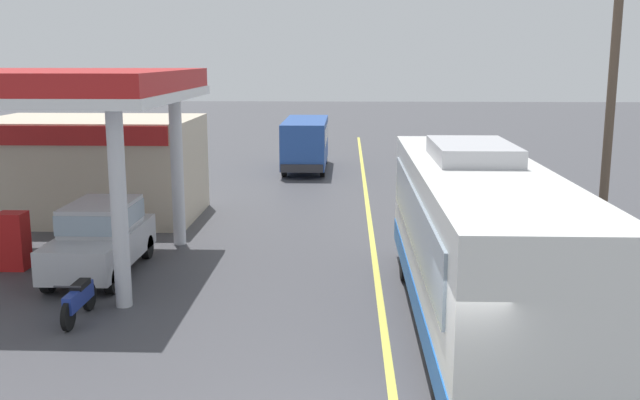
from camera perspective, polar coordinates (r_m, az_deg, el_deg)
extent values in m
plane|color=#424247|center=(29.68, 3.63, 0.72)|extent=(120.00, 120.00, 0.00)
cube|color=#D8CC4C|center=(24.78, 3.91, -1.38)|extent=(0.16, 50.00, 0.01)
cube|color=white|center=(14.59, 12.36, -3.08)|extent=(2.50, 11.00, 2.90)
cube|color=#1959B2|center=(14.89, 12.18, -7.19)|extent=(2.54, 11.04, 0.56)
cube|color=#8C9EAD|center=(9.35, 18.33, -8.04)|extent=(2.30, 0.10, 1.40)
cube|color=#8C9EAD|center=(14.31, 7.42, -1.34)|extent=(0.06, 9.35, 1.10)
cube|color=#8C9EAD|center=(14.76, 17.29, -1.37)|extent=(0.06, 9.35, 1.10)
cube|color=white|center=(9.16, 18.58, -3.88)|extent=(1.75, 0.08, 0.32)
cube|color=#B2B2B7|center=(15.25, 11.97, 3.80)|extent=(1.60, 2.80, 0.36)
cylinder|color=black|center=(11.25, 9.90, -14.87)|extent=(0.30, 1.00, 1.00)
cylinder|color=black|center=(11.75, 20.94, -14.31)|extent=(0.30, 1.00, 1.00)
cylinder|color=black|center=(17.96, 6.88, -4.72)|extent=(0.30, 1.00, 1.00)
cylinder|color=black|center=(18.27, 13.79, -4.69)|extent=(0.30, 1.00, 1.00)
cube|color=white|center=(19.72, -23.95, 7.57)|extent=(9.10, 7.10, 0.24)
cylinder|color=silver|center=(16.11, -15.64, -0.34)|extent=(0.36, 0.36, 4.60)
cylinder|color=silver|center=(21.23, -11.25, 2.60)|extent=(0.36, 0.36, 4.60)
cube|color=red|center=(20.25, -23.11, -3.00)|extent=(0.70, 0.60, 1.50)
cube|color=beige|center=(25.69, -17.46, 2.42)|extent=(7.00, 4.40, 3.40)
cube|color=#B21E1E|center=(23.45, -19.47, 4.82)|extent=(6.30, 0.10, 0.60)
cube|color=#B2B2B7|center=(19.03, -16.97, -3.54)|extent=(1.70, 4.20, 0.80)
cube|color=#B2B2B7|center=(19.04, -16.90, -1.21)|extent=(1.50, 2.31, 0.70)
cube|color=#8C9EAD|center=(19.04, -16.90, -1.21)|extent=(1.53, 2.35, 0.49)
cylinder|color=black|center=(18.06, -20.70, -5.90)|extent=(0.20, 0.64, 0.64)
cylinder|color=black|center=(17.53, -16.15, -6.11)|extent=(0.20, 0.64, 0.64)
cylinder|color=black|center=(20.74, -17.53, -3.51)|extent=(0.20, 0.64, 0.64)
cylinder|color=black|center=(20.29, -13.53, -3.62)|extent=(0.20, 0.64, 0.64)
cube|color=#264C9E|center=(34.97, -1.14, 4.65)|extent=(2.00, 6.00, 2.10)
cube|color=#8C9EAD|center=(34.93, -1.14, 5.31)|extent=(2.04, 5.10, 0.80)
cube|color=#2D2D33|center=(32.07, -1.45, 2.52)|extent=(1.90, 0.16, 0.36)
cylinder|color=black|center=(33.19, -2.85, 2.52)|extent=(0.22, 0.76, 0.76)
cylinder|color=black|center=(33.08, 0.19, 2.51)|extent=(0.22, 0.76, 0.76)
cylinder|color=black|center=(37.14, -2.32, 3.46)|extent=(0.22, 0.76, 0.76)
cylinder|color=black|center=(37.04, 0.40, 3.45)|extent=(0.22, 0.76, 0.76)
cylinder|color=black|center=(15.52, -19.30, -8.67)|extent=(0.10, 0.60, 0.60)
cylinder|color=black|center=(16.58, -17.80, -7.29)|extent=(0.10, 0.60, 0.60)
cube|color=navy|center=(15.99, -18.57, -7.28)|extent=(0.20, 1.30, 0.36)
cube|color=black|center=(16.05, -18.43, -6.37)|extent=(0.24, 0.60, 0.12)
cylinder|color=#2D2D33|center=(15.38, -19.38, -6.50)|extent=(0.55, 0.04, 0.04)
cylinder|color=#33333F|center=(20.44, -18.33, -3.51)|extent=(0.14, 0.14, 0.82)
cylinder|color=#33333F|center=(20.38, -17.85, -3.53)|extent=(0.14, 0.14, 0.82)
cube|color=#D8CC4C|center=(20.25, -18.21, -1.58)|extent=(0.36, 0.22, 0.60)
sphere|color=tan|center=(20.16, -18.29, -0.38)|extent=(0.22, 0.22, 0.22)
cylinder|color=#D8CC4C|center=(20.34, -18.81, -1.70)|extent=(0.09, 0.09, 0.58)
cylinder|color=#D8CC4C|center=(20.18, -17.59, -1.73)|extent=(0.09, 0.09, 0.58)
cylinder|color=brown|center=(20.68, 22.08, 7.84)|extent=(0.24, 0.24, 8.96)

